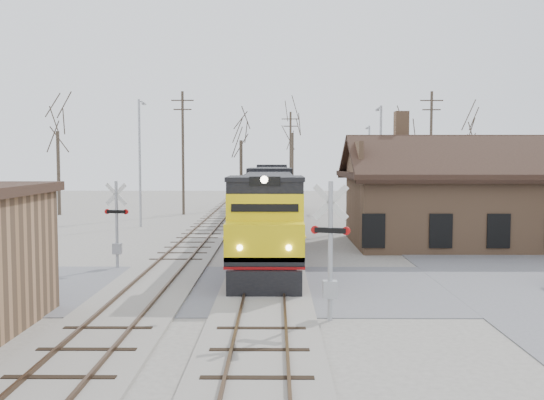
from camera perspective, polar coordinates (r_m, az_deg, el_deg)
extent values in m
plane|color=#A29D92|center=(23.94, -0.65, -8.30)|extent=(140.00, 140.00, 0.00)
cube|color=slate|center=(23.93, -0.65, -8.26)|extent=(60.00, 9.00, 0.03)
cube|color=#A29D92|center=(38.71, -0.24, -3.48)|extent=(3.40, 90.00, 0.12)
cube|color=#473323|center=(38.71, -1.30, -3.31)|extent=(0.08, 90.00, 0.14)
cube|color=#473323|center=(38.70, 0.82, -3.32)|extent=(0.08, 90.00, 0.14)
cube|color=#A29D92|center=(39.02, -6.87, -3.45)|extent=(3.40, 90.00, 0.12)
cube|color=#473323|center=(39.11, -7.92, -3.28)|extent=(0.08, 90.00, 0.14)
cube|color=#473323|center=(38.93, -5.83, -3.29)|extent=(0.08, 90.00, 0.14)
cube|color=#966D4D|center=(37.35, 18.44, -0.96)|extent=(14.00, 8.00, 4.00)
cube|color=black|center=(37.24, 18.52, 2.26)|extent=(15.20, 9.20, 0.30)
cube|color=black|center=(35.05, 19.72, 3.77)|extent=(15.00, 4.71, 2.66)
cube|color=black|center=(39.42, 17.51, 3.82)|extent=(15.00, 4.71, 2.66)
cube|color=#966D4D|center=(37.69, 12.06, 6.50)|extent=(0.80, 0.80, 2.20)
cube|color=black|center=(25.50, -0.58, -6.30)|extent=(2.45, 3.93, 0.98)
cube|color=black|center=(38.12, -0.25, -2.87)|extent=(2.45, 3.93, 0.98)
cube|color=black|center=(31.69, -0.38, -2.84)|extent=(2.94, 19.63, 0.34)
cube|color=maroon|center=(31.72, -0.38, -3.23)|extent=(2.96, 19.63, 0.12)
cube|color=black|center=(32.77, -0.35, 0.06)|extent=(2.55, 14.23, 2.75)
cube|color=black|center=(24.31, -0.62, -1.32)|extent=(2.94, 2.75, 2.75)
cube|color=yellow|center=(22.75, -0.69, -3.80)|extent=(2.94, 1.77, 1.37)
cube|color=black|center=(22.03, -0.74, -7.94)|extent=(2.75, 0.25, 0.98)
cylinder|color=#FFF2CC|center=(21.65, -0.74, 1.93)|extent=(0.27, 0.10, 0.27)
cube|color=black|center=(45.44, -0.14, -1.76)|extent=(2.45, 3.93, 0.98)
cube|color=black|center=(58.15, -0.02, -0.50)|extent=(2.45, 3.93, 0.98)
cube|color=black|center=(51.73, -0.08, -0.18)|extent=(2.94, 19.63, 0.34)
cube|color=maroon|center=(51.74, -0.08, -0.42)|extent=(2.96, 19.63, 0.12)
cube|color=black|center=(52.86, -0.07, 1.56)|extent=(2.55, 14.23, 2.75)
cube|color=black|center=(44.39, -0.16, 1.09)|extent=(2.94, 2.75, 2.75)
cube|color=black|center=(42.77, -0.18, -0.14)|extent=(2.94, 1.77, 1.37)
cube|color=black|center=(41.93, -0.19, -2.24)|extent=(2.75, 0.25, 0.98)
cylinder|color=#A5A8AD|center=(19.00, 5.51, -4.83)|extent=(0.15, 0.15, 4.38)
cube|color=silver|center=(18.83, 5.54, -0.21)|extent=(1.10, 0.38, 1.15)
cube|color=silver|center=(18.83, 5.54, -0.21)|extent=(1.10, 0.38, 1.15)
cube|color=black|center=(18.91, 5.52, -2.86)|extent=(0.98, 0.44, 0.16)
cylinder|color=#B20C0C|center=(19.02, 4.07, -2.81)|extent=(0.27, 0.16, 0.26)
cylinder|color=#B20C0C|center=(18.82, 6.99, -2.91)|extent=(0.27, 0.16, 0.26)
cube|color=#A5A8AD|center=(19.22, 5.49, -8.37)|extent=(0.44, 0.33, 0.55)
cylinder|color=#A5A8AD|center=(28.80, -14.40, -2.27)|extent=(0.14, 0.14, 4.03)
cube|color=silver|center=(28.68, -14.45, 0.54)|extent=(1.05, 0.21, 1.06)
cube|color=silver|center=(28.68, -14.45, 0.54)|extent=(1.05, 0.21, 1.06)
cube|color=black|center=(28.74, -14.43, -1.07)|extent=(0.92, 0.29, 0.15)
cylinder|color=#B20C0C|center=(28.56, -13.59, -1.09)|extent=(0.25, 0.12, 0.24)
cylinder|color=#B20C0C|center=(28.93, -15.25, -1.05)|extent=(0.25, 0.12, 0.24)
cube|color=#A5A8AD|center=(28.94, -14.37, -4.45)|extent=(0.40, 0.30, 0.50)
cylinder|color=#A5A8AD|center=(45.47, -12.34, 3.38)|extent=(0.18, 0.18, 9.35)
cylinder|color=#A5A8AD|center=(46.53, -12.17, 9.03)|extent=(0.12, 1.80, 0.12)
cube|color=#A5A8AD|center=(47.30, -11.96, 8.83)|extent=(0.25, 0.50, 0.12)
cylinder|color=#A5A8AD|center=(45.33, 10.17, 3.12)|extent=(0.18, 0.18, 8.91)
cylinder|color=#A5A8AD|center=(46.36, 10.04, 8.53)|extent=(0.12, 1.80, 0.12)
cube|color=#A5A8AD|center=(47.14, 9.88, 8.33)|extent=(0.25, 0.50, 0.12)
cylinder|color=#A5A8AD|center=(60.50, 9.11, 3.02)|extent=(0.18, 0.18, 8.24)
cylinder|color=#A5A8AD|center=(61.46, 9.02, 6.79)|extent=(0.12, 1.80, 0.12)
cube|color=#A5A8AD|center=(62.24, 8.91, 6.66)|extent=(0.25, 0.50, 0.12)
cylinder|color=#382D23|center=(54.72, -8.38, 4.37)|extent=(0.24, 0.24, 10.98)
cube|color=#382D23|center=(54.96, -8.43, 9.26)|extent=(2.00, 0.10, 0.10)
cube|color=#382D23|center=(54.89, -8.42, 8.43)|extent=(1.60, 0.10, 0.10)
cylinder|color=#382D23|center=(68.10, 1.75, 4.01)|extent=(0.24, 0.24, 10.22)
cube|color=#382D23|center=(68.23, 1.76, 7.63)|extent=(2.00, 0.10, 0.10)
cube|color=#382D23|center=(68.19, 1.76, 6.96)|extent=(1.60, 0.10, 0.10)
cylinder|color=#382D23|center=(55.08, 14.71, 4.23)|extent=(0.24, 0.24, 10.89)
cube|color=#382D23|center=(55.30, 14.80, 9.05)|extent=(2.00, 0.10, 0.10)
cube|color=#382D23|center=(55.23, 14.78, 8.22)|extent=(1.60, 0.10, 0.10)
cylinder|color=#382D23|center=(57.10, -19.45, 2.39)|extent=(0.32, 0.32, 7.45)
cylinder|color=#382D23|center=(60.50, -2.93, 2.40)|extent=(0.32, 0.32, 6.83)
cylinder|color=#382D23|center=(73.45, 1.93, 3.18)|extent=(0.32, 0.32, 8.10)
cylinder|color=#382D23|center=(66.37, 12.34, 2.39)|extent=(0.32, 0.32, 6.69)
cylinder|color=#382D23|center=(62.99, 18.42, 2.21)|extent=(0.32, 0.32, 6.71)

